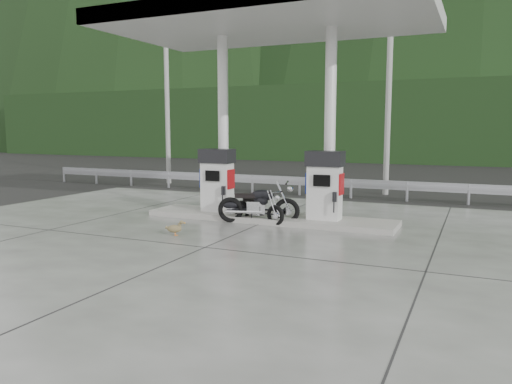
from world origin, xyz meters
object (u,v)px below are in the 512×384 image
at_px(motorcycle_left, 258,208).
at_px(duck, 174,229).
at_px(gas_pump_right, 325,185).
at_px(motorcycle_right, 258,205).
at_px(gas_pump_left, 217,180).

xyz_separation_m(motorcycle_left, duck, (-1.16, -2.30, -0.24)).
height_order(gas_pump_right, motorcycle_right, gas_pump_right).
distance_m(gas_pump_right, motorcycle_right, 1.84).
distance_m(gas_pump_right, motorcycle_left, 1.89).
xyz_separation_m(gas_pump_right, duck, (-2.87, -2.74, -0.89)).
relative_size(gas_pump_left, gas_pump_right, 1.00).
height_order(motorcycle_right, duck, motorcycle_right).
relative_size(gas_pump_left, motorcycle_right, 0.87).
relative_size(motorcycle_left, motorcycle_right, 0.80).
bearing_deg(gas_pump_left, duck, -83.21).
height_order(gas_pump_left, motorcycle_left, gas_pump_left).
bearing_deg(duck, motorcycle_right, 38.85).
xyz_separation_m(gas_pump_left, motorcycle_right, (1.51, -0.46, -0.56)).
bearing_deg(gas_pump_left, gas_pump_right, 0.00).
relative_size(motorcycle_right, duck, 4.81).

